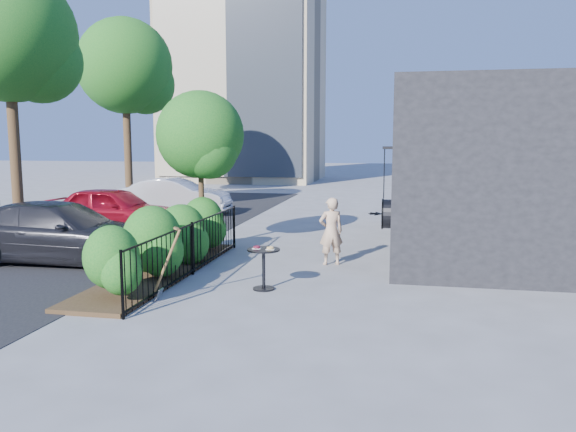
% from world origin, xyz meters
% --- Properties ---
extents(ground, '(120.00, 120.00, 0.00)m').
position_xyz_m(ground, '(0.00, 0.00, 0.00)').
color(ground, gray).
rests_on(ground, ground).
extents(shop_building, '(6.22, 9.00, 4.00)m').
position_xyz_m(shop_building, '(5.50, 4.50, 2.00)').
color(shop_building, black).
rests_on(shop_building, ground).
extents(fence, '(0.05, 6.05, 1.10)m').
position_xyz_m(fence, '(-1.50, 0.00, 0.56)').
color(fence, black).
rests_on(fence, ground).
extents(planting_bed, '(1.30, 6.00, 0.08)m').
position_xyz_m(planting_bed, '(-2.20, 0.00, 0.04)').
color(planting_bed, '#382616').
rests_on(planting_bed, ground).
extents(shrubs, '(1.10, 5.60, 1.24)m').
position_xyz_m(shrubs, '(-2.10, 0.10, 0.70)').
color(shrubs, '#14591A').
rests_on(shrubs, ground).
extents(patio_tree, '(2.20, 2.20, 3.94)m').
position_xyz_m(patio_tree, '(-2.24, 2.76, 2.76)').
color(patio_tree, '#3F2B19').
rests_on(patio_tree, ground).
extents(street, '(9.00, 30.00, 0.01)m').
position_xyz_m(street, '(-7.00, 3.00, 0.00)').
color(street, black).
rests_on(street, ground).
extents(street_tree_near, '(4.40, 4.40, 8.28)m').
position_xyz_m(street_tree_near, '(-9.94, 5.96, 5.92)').
color(street_tree_near, '#3F2B19').
rests_on(street_tree_near, ground).
extents(street_tree_far, '(4.40, 4.40, 8.28)m').
position_xyz_m(street_tree_far, '(-9.94, 13.96, 5.92)').
color(street_tree_far, '#3F2B19').
rests_on(street_tree_far, ground).
extents(cafe_table, '(0.61, 0.61, 0.82)m').
position_xyz_m(cafe_table, '(0.22, -0.85, 0.53)').
color(cafe_table, black).
rests_on(cafe_table, ground).
extents(woman, '(0.64, 0.54, 1.51)m').
position_xyz_m(woman, '(1.18, 1.51, 0.75)').
color(woman, tan).
rests_on(woman, ground).
extents(shovel, '(0.53, 0.17, 1.33)m').
position_xyz_m(shovel, '(-1.25, -1.92, 0.58)').
color(shovel, brown).
rests_on(shovel, ground).
extents(car_red, '(4.17, 1.86, 1.39)m').
position_xyz_m(car_red, '(-5.77, 4.65, 0.70)').
color(car_red, maroon).
rests_on(car_red, ground).
extents(car_silver, '(4.18, 1.65, 1.35)m').
position_xyz_m(car_silver, '(-5.63, 9.12, 0.68)').
color(car_silver, silver).
rests_on(car_silver, ground).
extents(car_darkgrey, '(4.80, 2.15, 1.37)m').
position_xyz_m(car_darkgrey, '(-4.88, 0.60, 0.68)').
color(car_darkgrey, black).
rests_on(car_darkgrey, ground).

